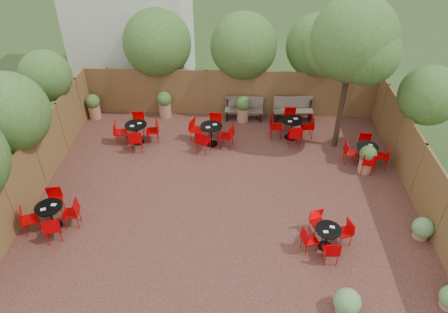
{
  "coord_description": "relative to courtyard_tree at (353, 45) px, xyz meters",
  "views": [
    {
      "loc": [
        0.41,
        -10.37,
        8.85
      ],
      "look_at": [
        -0.06,
        0.5,
        1.0
      ],
      "focal_mm": 33.03,
      "sensor_mm": 36.0,
      "label": 1
    }
  ],
  "objects": [
    {
      "name": "courtyard_paving",
      "position": [
        -4.03,
        -2.76,
        -3.98
      ],
      "size": [
        12.0,
        10.0,
        0.02
      ],
      "primitive_type": "cube",
      "color": "#321B14",
      "rests_on": "ground"
    },
    {
      "name": "park_bench_right",
      "position": [
        -1.44,
        1.87,
        -3.45
      ],
      "size": [
        1.66,
        0.67,
        1.0
      ],
      "rotation": [
        0.0,
        0.0,
        0.09
      ],
      "color": "brown",
      "rests_on": "courtyard_paving"
    },
    {
      "name": "bistro_tables",
      "position": [
        -4.1,
        -1.51,
        -3.52
      ],
      "size": [
        11.49,
        7.17,
        0.94
      ],
      "color": "black",
      "rests_on": "courtyard_paving"
    },
    {
      "name": "courtyard_tree",
      "position": [
        0.0,
        0.0,
        0.0
      ],
      "size": [
        2.92,
        2.84,
        5.55
      ],
      "rotation": [
        0.0,
        0.0,
        0.27
      ],
      "color": "black",
      "rests_on": "courtyard_paving"
    },
    {
      "name": "fence_right",
      "position": [
        1.97,
        -2.76,
        -2.99
      ],
      "size": [
        0.08,
        10.0,
        2.0
      ],
      "primitive_type": "cube",
      "color": "brown",
      "rests_on": "ground"
    },
    {
      "name": "planters",
      "position": [
        -4.98,
        1.03,
        -3.38
      ],
      "size": [
        11.03,
        4.1,
        1.12
      ],
      "color": "#A56E52",
      "rests_on": "courtyard_paving"
    },
    {
      "name": "park_bench_left",
      "position": [
        -3.44,
        1.87,
        -3.47
      ],
      "size": [
        1.57,
        0.56,
        0.96
      ],
      "rotation": [
        0.0,
        0.0,
        -0.04
      ],
      "color": "brown",
      "rests_on": "courtyard_paving"
    },
    {
      "name": "fence_back",
      "position": [
        -4.03,
        2.24,
        -2.99
      ],
      "size": [
        12.0,
        0.08,
        2.0
      ],
      "primitive_type": "cube",
      "color": "brown",
      "rests_on": "ground"
    },
    {
      "name": "fence_left",
      "position": [
        -10.03,
        -2.76,
        -2.99
      ],
      "size": [
        0.08,
        10.0,
        2.0
      ],
      "primitive_type": "cube",
      "color": "brown",
      "rests_on": "ground"
    },
    {
      "name": "overhang_foliage",
      "position": [
        -6.03,
        0.19,
        -1.22
      ],
      "size": [
        15.65,
        10.95,
        2.77
      ],
      "color": "#365E1E",
      "rests_on": "ground"
    },
    {
      "name": "low_shrubs",
      "position": [
        0.55,
        -6.27,
        -3.65
      ],
      "size": [
        3.26,
        3.18,
        0.7
      ],
      "color": "#A56E52",
      "rests_on": "courtyard_paving"
    },
    {
      "name": "ground",
      "position": [
        -4.03,
        -2.76,
        -3.99
      ],
      "size": [
        80.0,
        80.0,
        0.0
      ],
      "primitive_type": "plane",
      "color": "#354F23",
      "rests_on": "ground"
    }
  ]
}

